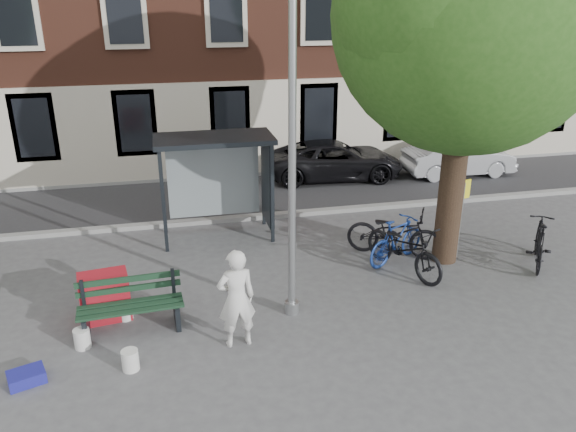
% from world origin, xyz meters
% --- Properties ---
extents(ground, '(90.00, 90.00, 0.00)m').
position_xyz_m(ground, '(0.00, 0.00, 0.00)').
color(ground, '#4C4C4F').
rests_on(ground, ground).
extents(road, '(40.00, 4.00, 0.01)m').
position_xyz_m(road, '(0.00, 7.00, 0.01)').
color(road, '#28282B').
rests_on(road, ground).
extents(curb_near, '(40.00, 0.25, 0.12)m').
position_xyz_m(curb_near, '(0.00, 5.00, 0.06)').
color(curb_near, gray).
rests_on(curb_near, ground).
extents(curb_far, '(40.00, 0.25, 0.12)m').
position_xyz_m(curb_far, '(0.00, 9.00, 0.06)').
color(curb_far, gray).
rests_on(curb_far, ground).
extents(lamppost, '(0.28, 0.35, 6.11)m').
position_xyz_m(lamppost, '(0.00, 0.00, 2.78)').
color(lamppost, '#9EA0A3').
rests_on(lamppost, ground).
extents(tree_right, '(5.76, 5.60, 8.20)m').
position_xyz_m(tree_right, '(4.01, 1.38, 5.62)').
color(tree_right, black).
rests_on(tree_right, ground).
extents(bus_shelter, '(2.85, 1.45, 2.62)m').
position_xyz_m(bus_shelter, '(-0.61, 4.11, 1.92)').
color(bus_shelter, '#1E2328').
rests_on(bus_shelter, ground).
extents(painter, '(0.71, 0.51, 1.83)m').
position_xyz_m(painter, '(-1.17, -0.82, 0.92)').
color(painter, silver).
rests_on(painter, ground).
extents(bench, '(1.91, 0.74, 0.97)m').
position_xyz_m(bench, '(-3.00, 0.09, 0.44)').
color(bench, '#1E2328').
rests_on(bench, ground).
extents(bike_a, '(2.32, 1.80, 1.17)m').
position_xyz_m(bike_a, '(2.93, 1.99, 0.59)').
color(bike_a, black).
rests_on(bike_a, ground).
extents(bike_b, '(1.83, 1.30, 1.08)m').
position_xyz_m(bike_b, '(2.86, 1.67, 0.54)').
color(bike_b, navy).
rests_on(bike_b, ground).
extents(bike_c, '(1.56, 2.36, 1.17)m').
position_xyz_m(bike_c, '(2.81, 1.13, 0.59)').
color(bike_c, black).
rests_on(bike_c, ground).
extents(bike_d, '(1.45, 1.82, 1.10)m').
position_xyz_m(bike_d, '(5.95, 0.80, 0.55)').
color(bike_d, black).
rests_on(bike_d, ground).
extents(car_dark, '(4.69, 2.48, 1.26)m').
position_xyz_m(car_dark, '(3.37, 8.10, 0.63)').
color(car_dark, black).
rests_on(car_dark, ground).
extents(car_silver, '(3.78, 1.36, 1.24)m').
position_xyz_m(car_silver, '(7.57, 7.48, 0.62)').
color(car_silver, '#B6B8BF').
rests_on(car_silver, ground).
extents(red_stand, '(0.97, 0.72, 0.90)m').
position_xyz_m(red_stand, '(-3.50, 0.62, 0.45)').
color(red_stand, '#A51621').
rests_on(red_stand, ground).
extents(blue_crate, '(0.65, 0.56, 0.20)m').
position_xyz_m(blue_crate, '(-4.61, -1.13, 0.10)').
color(blue_crate, navy).
rests_on(blue_crate, ground).
extents(bucket_a, '(0.30, 0.30, 0.36)m').
position_xyz_m(bucket_a, '(-3.00, -1.15, 0.18)').
color(bucket_a, silver).
rests_on(bucket_a, ground).
extents(bucket_b, '(0.33, 0.33, 0.36)m').
position_xyz_m(bucket_b, '(-3.84, -0.33, 0.18)').
color(bucket_b, silver).
rests_on(bucket_b, ground).
extents(bucket_c, '(0.33, 0.33, 0.36)m').
position_xyz_m(bucket_c, '(-3.15, 0.48, 0.18)').
color(bucket_c, white).
rests_on(bucket_c, ground).
extents(notice_sign, '(0.33, 0.12, 1.94)m').
position_xyz_m(notice_sign, '(4.31, 1.48, 1.41)').
color(notice_sign, '#9EA0A3').
rests_on(notice_sign, ground).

